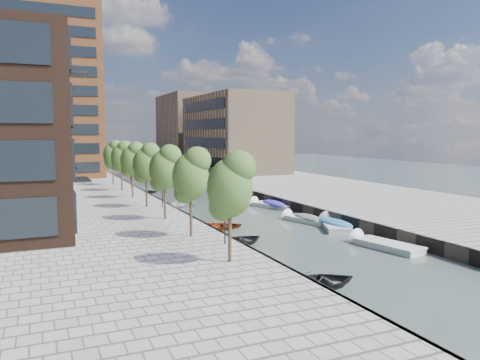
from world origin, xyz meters
TOP-DOWN VIEW (x-y plane):
  - water at (0.00, 40.00)m, footprint 300.00×300.00m
  - quay_right at (16.00, 40.00)m, footprint 20.00×140.00m
  - quay_wall_left at (-6.10, 40.00)m, footprint 0.25×140.00m
  - quay_wall_right at (6.10, 40.00)m, footprint 0.25×140.00m
  - far_closure at (0.00, 100.00)m, footprint 80.00×40.00m
  - apartment_block at (-20.00, 30.00)m, footprint 8.00×38.00m
  - tower at (-17.00, 65.00)m, footprint 18.00×18.00m
  - tan_block_near at (16.00, 62.00)m, footprint 12.00×25.00m
  - tan_block_far at (16.00, 88.00)m, footprint 12.00×20.00m
  - bridge at (0.00, 72.00)m, footprint 13.00×6.00m
  - tree_0 at (-8.50, 4.00)m, footprint 2.50×2.50m
  - tree_1 at (-8.50, 11.00)m, footprint 2.50×2.50m
  - tree_2 at (-8.50, 18.00)m, footprint 2.50×2.50m
  - tree_3 at (-8.50, 25.00)m, footprint 2.50×2.50m
  - tree_4 at (-8.50, 32.00)m, footprint 2.50×2.50m
  - tree_5 at (-8.50, 39.00)m, footprint 2.50×2.50m
  - tree_6 at (-8.50, 46.00)m, footprint 2.50×2.50m
  - lamp_0 at (-7.20, 8.00)m, footprint 0.24×0.24m
  - lamp_1 at (-7.20, 24.00)m, footprint 0.24×0.24m
  - lamp_2 at (-7.20, 40.00)m, footprint 0.24×0.24m
  - sloop_0 at (-4.88, 1.00)m, footprint 4.87×3.63m
  - sloop_1 at (-4.97, 11.31)m, footprint 5.21×4.28m
  - sloop_2 at (-4.38, 16.98)m, footprint 4.97×3.94m
  - sloop_3 at (-4.27, 29.62)m, footprint 4.96×4.36m
  - sloop_4 at (-5.31, 43.02)m, footprint 4.92×4.12m
  - motorboat_0 at (5.05, 13.68)m, footprint 3.98×5.83m
  - motorboat_1 at (4.13, 16.89)m, footprint 2.96×5.21m
  - motorboat_2 at (4.02, 6.52)m, footprint 2.83×5.55m
  - motorboat_3 at (5.09, 25.51)m, footprint 3.75×5.63m
  - motorboat_4 at (5.53, 37.40)m, footprint 2.82×4.79m
  - car at (10.34, 66.41)m, footprint 2.03×4.37m

SIDE VIEW (x-z plane):
  - water at x=0.00m, z-range 0.00..0.00m
  - sloop_0 at x=-4.88m, z-range -0.48..0.48m
  - sloop_1 at x=-4.97m, z-range -0.47..0.47m
  - sloop_2 at x=-4.38m, z-range -0.46..0.46m
  - sloop_3 at x=-4.27m, z-range -0.43..0.43m
  - sloop_4 at x=-5.31m, z-range -0.44..0.44m
  - motorboat_2 at x=4.02m, z-range -0.78..0.99m
  - motorboat_4 at x=5.53m, z-range -0.57..0.94m
  - motorboat_1 at x=4.13m, z-range -0.62..1.02m
  - motorboat_3 at x=5.09m, z-range -0.67..1.11m
  - motorboat_0 at x=5.05m, z-range -0.70..1.15m
  - quay_right at x=16.00m, z-range 0.00..1.00m
  - quay_wall_left at x=-6.10m, z-range 0.00..1.00m
  - quay_wall_right at x=6.10m, z-range 0.00..1.00m
  - far_closure at x=0.00m, z-range 0.00..1.00m
  - bridge at x=0.00m, z-range 0.74..2.04m
  - car at x=10.34m, z-range 1.00..2.45m
  - lamp_0 at x=-7.20m, z-range 1.45..5.57m
  - lamp_1 at x=-7.20m, z-range 1.45..5.57m
  - lamp_2 at x=-7.20m, z-range 1.45..5.57m
  - tree_0 at x=-8.50m, z-range 2.33..8.28m
  - tree_1 at x=-8.50m, z-range 2.33..8.28m
  - tree_2 at x=-8.50m, z-range 2.33..8.28m
  - tree_3 at x=-8.50m, z-range 2.33..8.28m
  - tree_4 at x=-8.50m, z-range 2.33..8.28m
  - tree_5 at x=-8.50m, z-range 2.33..8.28m
  - tree_6 at x=-8.50m, z-range 2.33..8.28m
  - apartment_block at x=-20.00m, z-range 1.00..15.00m
  - tan_block_near at x=16.00m, z-range 1.00..15.00m
  - tan_block_far at x=16.00m, z-range 1.00..17.00m
  - tower at x=-17.00m, z-range 1.00..31.00m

